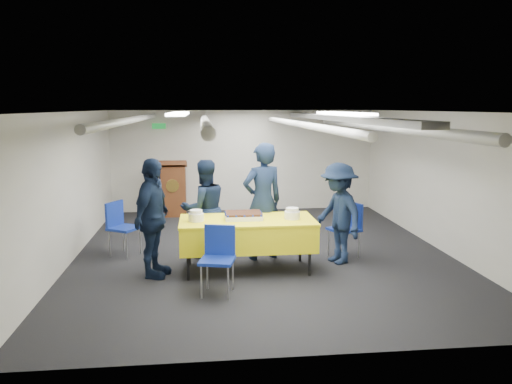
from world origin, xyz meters
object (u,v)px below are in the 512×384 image
sheet_cake (243,215)px  chair_near (218,252)px  chair_left (120,223)px  sailor_b (204,209)px  sailor_c (153,218)px  sailor_d (338,213)px  podium (173,188)px  serving_table (247,233)px  sailor_a (263,201)px  chair_right (348,224)px

sheet_cake → chair_near: size_ratio=0.63×
sheet_cake → chair_left: size_ratio=0.63×
sheet_cake → sailor_b: size_ratio=0.35×
sailor_c → sailor_d: size_ratio=1.09×
chair_near → sailor_c: bearing=141.2°
sailor_d → chair_left: bearing=-122.7°
podium → sailor_c: (-0.06, -4.04, 0.23)m
serving_table → chair_near: size_ratio=2.24×
podium → sailor_b: (0.66, -3.15, 0.17)m
chair_left → sailor_a: bearing=-10.9°
sheet_cake → sailor_d: (1.47, 0.18, -0.04)m
chair_near → sailor_c: 1.18m
serving_table → chair_right: 1.75m
chair_near → chair_right: same height
serving_table → chair_left: bearing=152.9°
chair_left → chair_right: bearing=-7.5°
serving_table → sailor_d: bearing=9.3°
sheet_cake → chair_near: 1.01m
podium → sailor_c: bearing=-90.9°
chair_near → sailor_d: sailor_d is taller
sailor_a → chair_right: bearing=158.6°
serving_table → sailor_a: (0.29, 0.57, 0.36)m
serving_table → chair_near: 0.95m
chair_left → sailor_b: size_ratio=0.56×
serving_table → sailor_a: sailor_a is taller
serving_table → sailor_c: (-1.34, -0.12, 0.28)m
chair_right → sailor_d: size_ratio=0.56×
chair_left → sailor_a: 2.34m
chair_left → sailor_a: size_ratio=0.47×
chair_near → chair_left: same height
sheet_cake → sailor_d: sailor_d is taller
chair_near → sailor_b: 1.63m
podium → chair_right: 4.49m
chair_right → sailor_a: 1.43m
podium → chair_right: size_ratio=1.44×
podium → sailor_a: size_ratio=0.68×
chair_near → sailor_c: size_ratio=0.52×
chair_near → sailor_b: bearing=95.9°
sheet_cake → sailor_c: (-1.29, -0.16, 0.02)m
chair_right → sailor_b: size_ratio=0.56×
sailor_d → sailor_a: bearing=-126.6°
chair_near → sailor_b: size_ratio=0.56×
sheet_cake → podium: podium is taller
chair_near → serving_table: bearing=61.6°
podium → sailor_b: 3.23m
podium → chair_right: bearing=-49.0°
sailor_b → chair_right: bearing=156.0°
serving_table → chair_near: (-0.45, -0.83, -0.03)m
serving_table → chair_right: bearing=17.6°
chair_left → sailor_d: sailor_d is taller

